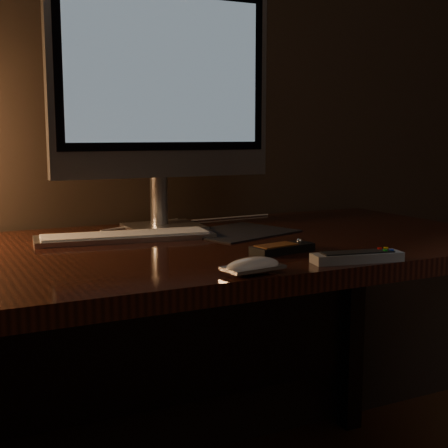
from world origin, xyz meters
name	(u,v)px	position (x,y,z in m)	size (l,w,h in m)	color
desk	(172,292)	(0.00, 1.93, 0.62)	(1.60, 0.75, 0.75)	black
monitor	(163,88)	(0.05, 2.10, 1.12)	(0.59, 0.18, 0.62)	silver
keyboard	(125,236)	(-0.10, 1.98, 0.76)	(0.42, 0.12, 0.02)	silver
mousepad	(237,232)	(0.19, 1.95, 0.75)	(0.27, 0.21, 0.00)	black
mouse	(253,268)	(0.00, 1.52, 0.76)	(0.11, 0.06, 0.02)	white
media_remote	(282,248)	(0.15, 1.67, 0.76)	(0.15, 0.08, 0.03)	black
tv_remote	(357,257)	(0.23, 1.52, 0.76)	(0.19, 0.08, 0.02)	gray
cable	(189,222)	(0.15, 2.17, 0.75)	(0.00, 0.00, 0.55)	white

